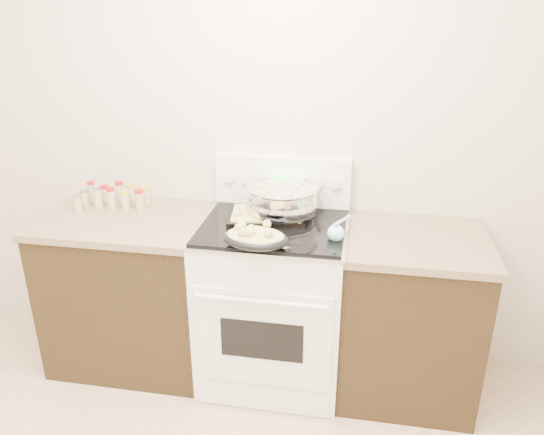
# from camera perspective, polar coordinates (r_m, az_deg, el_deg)

# --- Properties ---
(room_shell) EXTENTS (4.10, 3.60, 2.75)m
(room_shell) POSITION_cam_1_polar(r_m,az_deg,el_deg) (1.38, -25.33, 6.42)
(room_shell) COLOR beige
(room_shell) RESTS_ON ground
(counter_left) EXTENTS (0.93, 0.67, 0.92)m
(counter_left) POSITION_cam_1_polar(r_m,az_deg,el_deg) (3.22, -14.63, -7.46)
(counter_left) COLOR black
(counter_left) RESTS_ON ground
(counter_right) EXTENTS (0.73, 0.67, 0.92)m
(counter_right) POSITION_cam_1_polar(r_m,az_deg,el_deg) (2.98, 14.41, -10.13)
(counter_right) COLOR black
(counter_right) RESTS_ON ground
(kitchen_range) EXTENTS (0.78, 0.73, 1.22)m
(kitchen_range) POSITION_cam_1_polar(r_m,az_deg,el_deg) (2.97, 0.19, -8.70)
(kitchen_range) COLOR white
(kitchen_range) RESTS_ON ground
(mixing_bowl) EXTENTS (0.39, 0.39, 0.23)m
(mixing_bowl) POSITION_cam_1_polar(r_m,az_deg,el_deg) (2.82, 1.16, 1.77)
(mixing_bowl) COLOR silver
(mixing_bowl) RESTS_ON kitchen_range
(roasting_pan) EXTENTS (0.34, 0.26, 0.11)m
(roasting_pan) POSITION_cam_1_polar(r_m,az_deg,el_deg) (2.50, -1.82, -2.12)
(roasting_pan) COLOR black
(roasting_pan) RESTS_ON kitchen_range
(baking_sheet) EXTENTS (0.44, 0.34, 0.06)m
(baking_sheet) POSITION_cam_1_polar(r_m,az_deg,el_deg) (2.83, -0.52, 0.31)
(baking_sheet) COLOR black
(baking_sheet) RESTS_ON kitchen_range
(wooden_spoon) EXTENTS (0.16, 0.21, 0.04)m
(wooden_spoon) POSITION_cam_1_polar(r_m,az_deg,el_deg) (2.81, -2.27, -0.05)
(wooden_spoon) COLOR tan
(wooden_spoon) RESTS_ON kitchen_range
(blue_ladle) EXTENTS (0.11, 0.28, 0.10)m
(blue_ladle) POSITION_cam_1_polar(r_m,az_deg,el_deg) (2.61, 6.96, -1.52)
(blue_ladle) COLOR #9EE6EC
(blue_ladle) RESTS_ON kitchen_range
(spice_jars) EXTENTS (0.39, 0.23, 0.13)m
(spice_jars) POSITION_cam_1_polar(r_m,az_deg,el_deg) (3.18, -16.76, 2.20)
(spice_jars) COLOR #BFB28C
(spice_jars) RESTS_ON counter_left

